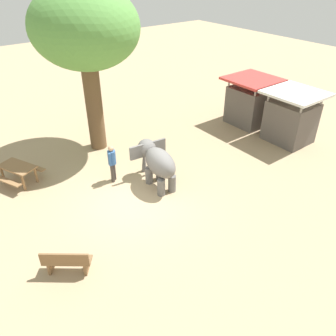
# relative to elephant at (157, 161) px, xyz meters

# --- Properties ---
(ground_plane) EXTENTS (60.00, 60.00, 0.00)m
(ground_plane) POSITION_rel_elephant_xyz_m (0.40, -1.38, -1.06)
(ground_plane) COLOR tan
(elephant) EXTENTS (2.41, 1.62, 1.66)m
(elephant) POSITION_rel_elephant_xyz_m (0.00, 0.00, 0.00)
(elephant) COLOR slate
(elephant) RESTS_ON ground_plane
(person_handler) EXTENTS (0.36, 0.41, 1.62)m
(person_handler) POSITION_rel_elephant_xyz_m (-1.27, -1.30, -0.12)
(person_handler) COLOR #3F3833
(person_handler) RESTS_ON ground_plane
(shade_tree_main) EXTENTS (4.82, 4.42, 7.19)m
(shade_tree_main) POSITION_rel_elephant_xyz_m (-4.31, -0.41, 4.31)
(shade_tree_main) COLOR brown
(shade_tree_main) RESTS_ON ground_plane
(wooden_bench) EXTENTS (1.18, 1.35, 0.88)m
(wooden_bench) POSITION_rel_elephant_xyz_m (2.14, -4.76, -0.59)
(wooden_bench) COLOR brown
(wooden_bench) RESTS_ON ground_plane
(picnic_table_near) EXTENTS (1.98, 1.97, 0.78)m
(picnic_table_near) POSITION_rel_elephant_xyz_m (-3.50, -4.41, -0.48)
(picnic_table_near) COLOR olive
(picnic_table_near) RESTS_ON ground_plane
(market_stall_red) EXTENTS (2.50, 2.50, 2.52)m
(market_stall_red) POSITION_rel_elephant_xyz_m (-1.76, 7.44, 0.08)
(market_stall_red) COLOR #59514C
(market_stall_red) RESTS_ON ground_plane
(market_stall_white) EXTENTS (2.50, 2.50, 2.52)m
(market_stall_white) POSITION_rel_elephant_xyz_m (0.84, 7.44, 0.08)
(market_stall_white) COLOR #59514C
(market_stall_white) RESTS_ON ground_plane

